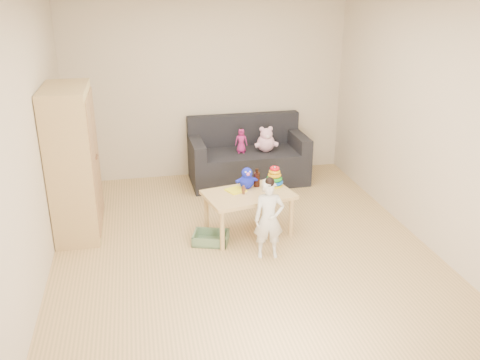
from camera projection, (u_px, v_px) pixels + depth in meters
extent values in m
plane|color=tan|center=(240.00, 243.00, 5.66)|extent=(4.50, 4.50, 0.00)
plane|color=beige|center=(208.00, 88.00, 7.23)|extent=(4.00, 0.00, 4.00)
plane|color=beige|center=(315.00, 228.00, 3.13)|extent=(4.00, 0.00, 4.00)
plane|color=beige|center=(34.00, 142.00, 4.80)|extent=(0.00, 4.50, 4.50)
plane|color=beige|center=(419.00, 120.00, 5.56)|extent=(0.00, 4.50, 4.50)
cube|color=#D5BB75|center=(73.00, 162.00, 5.63)|extent=(0.47, 0.94, 1.69)
cube|color=black|center=(248.00, 166.00, 7.31)|extent=(1.65, 0.84, 0.46)
cube|color=#D9B777|center=(248.00, 213.00, 5.77)|extent=(1.07, 0.79, 0.51)
imported|color=silver|center=(269.00, 220.00, 5.23)|extent=(0.33, 0.24, 0.84)
imported|color=#C0247F|center=(241.00, 141.00, 7.09)|extent=(0.19, 0.15, 0.34)
cylinder|color=#FEED0D|center=(274.00, 185.00, 5.88)|extent=(0.19, 0.19, 0.02)
cylinder|color=silver|center=(274.00, 176.00, 5.84)|extent=(0.02, 0.02, 0.22)
torus|color=blue|center=(274.00, 182.00, 5.87)|extent=(0.21, 0.21, 0.04)
torus|color=#189C23|center=(274.00, 178.00, 5.85)|extent=(0.18, 0.18, 0.04)
torus|color=#E5A30C|center=(274.00, 175.00, 5.83)|extent=(0.16, 0.16, 0.04)
torus|color=#F2A60C|center=(275.00, 172.00, 5.82)|extent=(0.13, 0.13, 0.04)
torus|color=red|center=(275.00, 168.00, 5.80)|extent=(0.11, 0.11, 0.04)
cylinder|color=black|center=(257.00, 179.00, 5.84)|extent=(0.07, 0.07, 0.17)
cylinder|color=black|center=(257.00, 172.00, 5.81)|extent=(0.03, 0.03, 0.05)
cylinder|color=black|center=(257.00, 169.00, 5.80)|extent=(0.04, 0.04, 0.01)
cube|color=#FFF41A|center=(236.00, 190.00, 5.74)|extent=(0.25, 0.25, 0.01)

